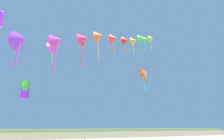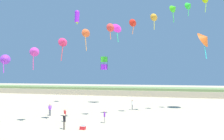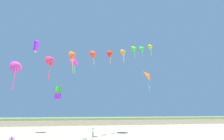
# 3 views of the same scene
# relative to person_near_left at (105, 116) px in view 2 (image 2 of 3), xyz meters

# --- Properties ---
(dune_ridge) EXTENTS (120.00, 11.26, 2.19)m
(dune_ridge) POSITION_rel_person_near_left_xyz_m (0.77, 41.02, 0.22)
(dune_ridge) COLOR tan
(dune_ridge) RESTS_ON ground
(person_near_left) EXTENTS (0.24, 0.52, 1.49)m
(person_near_left) POSITION_rel_person_near_left_xyz_m (0.00, 0.00, 0.00)
(person_near_left) COLOR gray
(person_near_left) RESTS_ON ground
(person_near_right) EXTENTS (0.51, 0.36, 1.58)m
(person_near_right) POSITION_rel_person_near_left_xyz_m (-4.83, -0.76, 0.05)
(person_near_right) COLOR black
(person_near_right) RESTS_ON ground
(person_mid_center) EXTENTS (0.55, 0.35, 1.65)m
(person_mid_center) POSITION_rel_person_near_left_xyz_m (-8.99, 2.69, 0.09)
(person_mid_center) COLOR #474C56
(person_mid_center) RESTS_ON ground
(person_far_left) EXTENTS (0.25, 0.56, 1.61)m
(person_far_left) POSITION_rel_person_near_left_xyz_m (1.00, 11.51, 0.07)
(person_far_left) COLOR #474C56
(person_far_left) RESTS_ON ground
(person_far_right) EXTENTS (0.52, 0.38, 1.63)m
(person_far_right) POSITION_rel_person_near_left_xyz_m (-2.99, -4.41, 0.08)
(person_far_right) COLOR #726656
(person_far_right) RESTS_ON ground
(kite_banner_string) EXTENTS (27.35, 21.07, 17.90)m
(kite_banner_string) POSITION_rel_person_near_left_xyz_m (0.15, 2.24, 10.96)
(kite_banner_string) COLOR #4435D6
(large_kite_low_lead) EXTENTS (1.21, 1.21, 2.59)m
(large_kite_low_lead) POSITION_rel_person_near_left_xyz_m (-6.03, 17.94, 7.24)
(large_kite_low_lead) COLOR #9623E6
(large_kite_mid_trail) EXTENTS (3.06, 3.35, 4.70)m
(large_kite_mid_trail) POSITION_rel_person_near_left_xyz_m (12.47, 13.61, 10.74)
(large_kite_mid_trail) COLOR #C55218
(large_kite_high_solo) EXTENTS (1.09, 0.98, 2.77)m
(large_kite_high_solo) POSITION_rel_person_near_left_xyz_m (-10.49, 14.81, 16.15)
(large_kite_high_solo) COLOR #9423EE
(large_kite_outer_drift) EXTENTS (2.42, 2.38, 3.89)m
(large_kite_outer_drift) POSITION_rel_person_near_left_xyz_m (-2.84, 16.32, 13.93)
(large_kite_outer_drift) COLOR #CB28A3
(beach_cooler) EXTENTS (0.58, 0.41, 0.46)m
(beach_cooler) POSITION_rel_person_near_left_xyz_m (-1.13, -3.86, -0.65)
(beach_cooler) COLOR red
(beach_cooler) RESTS_ON ground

